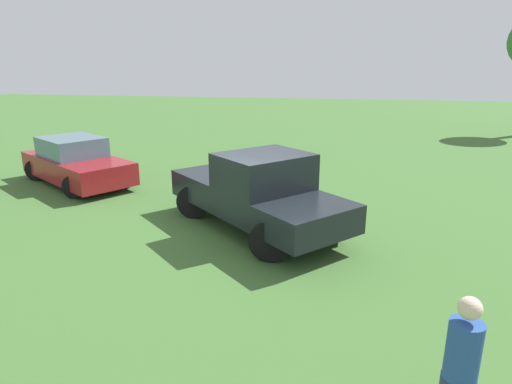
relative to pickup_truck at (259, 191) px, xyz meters
name	(u,v)px	position (x,y,z in m)	size (l,w,h in m)	color
ground_plane	(252,231)	(0.16, 0.11, -0.96)	(80.00, 80.00, 0.00)	#3D662D
pickup_truck	(259,191)	(0.00, 0.00, 0.00)	(4.86, 4.68, 1.84)	black
sedan_near	(76,163)	(6.51, -2.91, -0.27)	(4.68, 3.90, 1.49)	black
person_bystander	(461,366)	(-3.00, 5.45, -0.01)	(0.44, 0.44, 1.68)	navy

